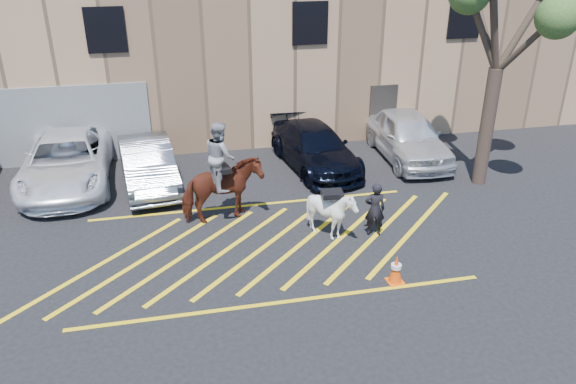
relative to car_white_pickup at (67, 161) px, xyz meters
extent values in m
plane|color=black|center=(5.58, -5.06, -0.81)|extent=(90.00, 90.00, 0.00)
imported|color=white|center=(0.00, 0.00, 0.00)|extent=(2.82, 5.88, 1.62)
imported|color=gray|center=(2.56, -0.63, -0.06)|extent=(2.14, 4.71, 1.50)
imported|color=black|center=(8.26, -0.26, -0.09)|extent=(2.69, 5.20, 1.44)
imported|color=silver|center=(11.77, -0.15, 0.04)|extent=(2.20, 5.05, 1.70)
imported|color=black|center=(8.62, -5.32, -0.04)|extent=(0.62, 0.48, 1.53)
cube|color=tan|center=(5.58, 6.94, 2.69)|extent=(32.00, 10.00, 7.00)
cube|color=black|center=(1.58, 1.90, 3.79)|extent=(1.30, 0.08, 1.50)
cube|color=black|center=(8.58, 1.90, 3.79)|extent=(1.30, 0.08, 1.50)
cube|color=black|center=(14.58, 1.90, 3.79)|extent=(1.30, 0.08, 1.50)
cube|color=#38332D|center=(11.58, 1.90, 0.29)|extent=(1.10, 0.08, 2.20)
cube|color=yellow|center=(1.38, -5.36, -0.80)|extent=(4.20, 4.20, 0.01)
cube|color=yellow|center=(2.43, -5.36, -0.80)|extent=(4.20, 4.20, 0.01)
cube|color=yellow|center=(3.48, -5.36, -0.80)|extent=(4.20, 4.20, 0.01)
cube|color=yellow|center=(4.53, -5.36, -0.80)|extent=(4.20, 4.20, 0.01)
cube|color=yellow|center=(5.58, -5.36, -0.80)|extent=(4.20, 4.20, 0.01)
cube|color=yellow|center=(6.63, -5.36, -0.80)|extent=(4.20, 4.20, 0.01)
cube|color=yellow|center=(7.68, -5.36, -0.80)|extent=(4.20, 4.20, 0.01)
cube|color=yellow|center=(8.73, -5.36, -0.80)|extent=(4.20, 4.20, 0.01)
cube|color=yellow|center=(9.78, -5.36, -0.80)|extent=(4.20, 4.20, 0.01)
cube|color=yellow|center=(5.58, -2.86, -0.80)|extent=(9.50, 0.12, 0.01)
cube|color=yellow|center=(5.58, -7.86, -0.80)|extent=(9.50, 0.12, 0.01)
imported|color=#572614|center=(4.67, -3.63, 0.14)|extent=(2.41, 1.46, 1.90)
imported|color=gray|center=(4.67, -3.63, 1.19)|extent=(0.91, 1.07, 1.93)
cube|color=black|center=(4.67, -3.63, 0.80)|extent=(0.57, 0.64, 0.14)
imported|color=silver|center=(7.43, -5.23, -0.08)|extent=(1.30, 1.43, 1.46)
cube|color=black|center=(7.43, -5.23, 0.50)|extent=(0.60, 0.51, 0.14)
cube|color=#FF5C0A|center=(8.33, -7.63, -0.79)|extent=(0.40, 0.40, 0.03)
cone|color=#FF4C0A|center=(8.33, -7.63, -0.43)|extent=(0.32, 0.32, 0.70)
cylinder|color=white|center=(8.33, -7.63, -0.37)|extent=(0.25, 0.25, 0.10)
cylinder|color=#4B392E|center=(13.25, -2.75, 1.09)|extent=(0.44, 0.44, 3.80)
cylinder|color=#433529|center=(14.04, -2.61, 4.16)|extent=(1.76, 0.51, 2.68)
cylinder|color=#47392B|center=(13.18, -1.89, 3.99)|extent=(0.33, 1.88, 2.34)
cylinder|color=#47372B|center=(12.64, -2.75, 4.04)|extent=(1.40, 0.20, 2.39)
cylinder|color=#413627|center=(13.59, -3.48, 3.78)|extent=(0.78, 1.62, 1.96)
cylinder|color=#47362B|center=(12.78, -3.02, 4.40)|extent=(1.16, 0.77, 3.11)
sphere|color=#577532|center=(13.93, -4.20, 4.68)|extent=(1.20, 1.20, 1.20)
camera|label=1|loc=(3.47, -18.05, 6.85)|focal=35.00mm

